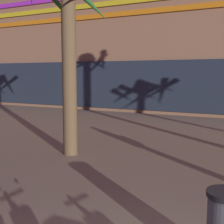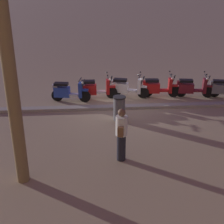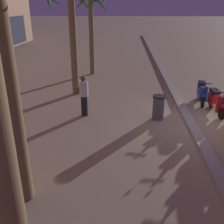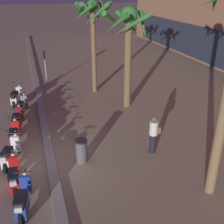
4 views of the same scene
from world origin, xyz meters
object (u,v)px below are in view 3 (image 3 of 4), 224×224
(scooter_blue_last_in_row, at_px, (202,92))
(pedestrian_by_palm_tree, at_px, (84,95))
(litter_bin, at_px, (158,107))
(palm_tree_by_mall_entrance, at_px, (90,7))
(scooter_red_mid_front, at_px, (216,101))

(scooter_blue_last_in_row, bearing_deg, pedestrian_by_palm_tree, 110.11)
(pedestrian_by_palm_tree, distance_m, litter_bin, 2.92)
(pedestrian_by_palm_tree, height_order, litter_bin, pedestrian_by_palm_tree)
(scooter_blue_last_in_row, height_order, palm_tree_by_mall_entrance, palm_tree_by_mall_entrance)
(scooter_red_mid_front, relative_size, pedestrian_by_palm_tree, 1.09)
(palm_tree_by_mall_entrance, height_order, pedestrian_by_palm_tree, palm_tree_by_mall_entrance)
(pedestrian_by_palm_tree, bearing_deg, scooter_red_mid_front, -82.88)
(litter_bin, bearing_deg, pedestrian_by_palm_tree, 85.77)
(palm_tree_by_mall_entrance, bearing_deg, scooter_red_mid_front, -136.27)
(scooter_red_mid_front, height_order, litter_bin, scooter_red_mid_front)
(palm_tree_by_mall_entrance, relative_size, litter_bin, 5.33)
(scooter_blue_last_in_row, relative_size, pedestrian_by_palm_tree, 1.07)
(palm_tree_by_mall_entrance, bearing_deg, pedestrian_by_palm_tree, -175.61)
(scooter_blue_last_in_row, relative_size, litter_bin, 1.83)
(palm_tree_by_mall_entrance, distance_m, pedestrian_by_palm_tree, 7.46)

